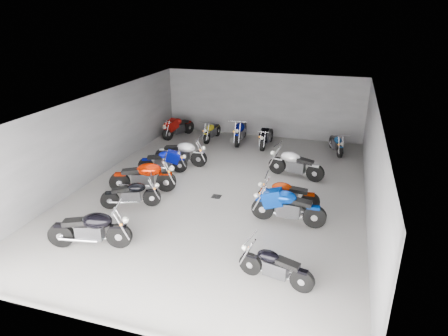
{
  "coord_description": "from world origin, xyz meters",
  "views": [
    {
      "loc": [
        3.96,
        -12.48,
        6.2
      ],
      "look_at": [
        0.19,
        -0.22,
        1.0
      ],
      "focal_mm": 32.0,
      "sensor_mm": 36.0,
      "label": 1
    }
  ],
  "objects_px": {
    "motorcycle_left_d": "(143,177)",
    "motorcycle_right_a": "(275,266)",
    "motorcycle_right_d": "(287,195)",
    "motorcycle_left_a": "(90,229)",
    "motorcycle_left_f": "(181,153)",
    "motorcycle_back_b": "(212,131)",
    "motorcycle_left_c": "(131,194)",
    "motorcycle_right_c": "(287,207)",
    "motorcycle_back_a": "(178,127)",
    "motorcycle_right_f": "(295,164)",
    "motorcycle_back_f": "(336,143)",
    "drain_grate": "(216,196)",
    "motorcycle_back_c": "(241,131)",
    "motorcycle_back_d": "(267,137)",
    "motorcycle_left_e": "(163,161)"
  },
  "relations": [
    {
      "from": "motorcycle_left_a",
      "to": "motorcycle_right_a",
      "type": "height_order",
      "value": "motorcycle_left_a"
    },
    {
      "from": "motorcycle_right_d",
      "to": "motorcycle_left_a",
      "type": "bearing_deg",
      "value": 125.45
    },
    {
      "from": "motorcycle_right_f",
      "to": "motorcycle_back_f",
      "type": "relative_size",
      "value": 1.22
    },
    {
      "from": "drain_grate",
      "to": "motorcycle_right_c",
      "type": "distance_m",
      "value": 2.9
    },
    {
      "from": "motorcycle_left_f",
      "to": "motorcycle_right_a",
      "type": "relative_size",
      "value": 1.18
    },
    {
      "from": "motorcycle_right_f",
      "to": "motorcycle_back_c",
      "type": "distance_m",
      "value": 4.76
    },
    {
      "from": "motorcycle_left_d",
      "to": "motorcycle_right_d",
      "type": "relative_size",
      "value": 1.12
    },
    {
      "from": "motorcycle_right_f",
      "to": "motorcycle_back_d",
      "type": "height_order",
      "value": "motorcycle_right_f"
    },
    {
      "from": "motorcycle_back_d",
      "to": "motorcycle_left_e",
      "type": "bearing_deg",
      "value": 55.67
    },
    {
      "from": "motorcycle_left_c",
      "to": "motorcycle_right_a",
      "type": "height_order",
      "value": "motorcycle_left_c"
    },
    {
      "from": "motorcycle_left_c",
      "to": "motorcycle_left_f",
      "type": "bearing_deg",
      "value": 153.54
    },
    {
      "from": "motorcycle_right_c",
      "to": "motorcycle_right_f",
      "type": "bearing_deg",
      "value": 5.93
    },
    {
      "from": "motorcycle_left_d",
      "to": "motorcycle_left_f",
      "type": "height_order",
      "value": "motorcycle_left_d"
    },
    {
      "from": "motorcycle_right_f",
      "to": "motorcycle_back_b",
      "type": "relative_size",
      "value": 1.15
    },
    {
      "from": "motorcycle_left_f",
      "to": "motorcycle_right_c",
      "type": "height_order",
      "value": "motorcycle_right_c"
    },
    {
      "from": "motorcycle_left_f",
      "to": "motorcycle_back_b",
      "type": "bearing_deg",
      "value": 173.5
    },
    {
      "from": "motorcycle_left_a",
      "to": "motorcycle_back_a",
      "type": "distance_m",
      "value": 10.16
    },
    {
      "from": "motorcycle_left_d",
      "to": "motorcycle_back_b",
      "type": "distance_m",
      "value": 6.4
    },
    {
      "from": "motorcycle_left_f",
      "to": "motorcycle_back_d",
      "type": "height_order",
      "value": "motorcycle_left_f"
    },
    {
      "from": "drain_grate",
      "to": "motorcycle_right_a",
      "type": "bearing_deg",
      "value": -55.38
    },
    {
      "from": "motorcycle_back_b",
      "to": "motorcycle_back_f",
      "type": "height_order",
      "value": "motorcycle_back_b"
    },
    {
      "from": "motorcycle_back_d",
      "to": "motorcycle_left_d",
      "type": "bearing_deg",
      "value": 65.47
    },
    {
      "from": "motorcycle_right_d",
      "to": "motorcycle_left_c",
      "type": "bearing_deg",
      "value": 102.71
    },
    {
      "from": "motorcycle_left_f",
      "to": "motorcycle_back_c",
      "type": "relative_size",
      "value": 0.97
    },
    {
      "from": "motorcycle_left_d",
      "to": "motorcycle_right_d",
      "type": "height_order",
      "value": "motorcycle_left_d"
    },
    {
      "from": "motorcycle_back_b",
      "to": "motorcycle_back_a",
      "type": "bearing_deg",
      "value": 4.89
    },
    {
      "from": "motorcycle_left_e",
      "to": "motorcycle_right_f",
      "type": "bearing_deg",
      "value": 83.24
    },
    {
      "from": "motorcycle_right_d",
      "to": "motorcycle_left_f",
      "type": "bearing_deg",
      "value": 58.53
    },
    {
      "from": "motorcycle_right_c",
      "to": "motorcycle_right_d",
      "type": "height_order",
      "value": "motorcycle_right_c"
    },
    {
      "from": "motorcycle_left_d",
      "to": "motorcycle_right_f",
      "type": "bearing_deg",
      "value": 101.42
    },
    {
      "from": "motorcycle_right_c",
      "to": "motorcycle_left_f",
      "type": "bearing_deg",
      "value": 56.6
    },
    {
      "from": "motorcycle_left_f",
      "to": "motorcycle_right_d",
      "type": "height_order",
      "value": "motorcycle_left_f"
    },
    {
      "from": "motorcycle_left_d",
      "to": "motorcycle_right_a",
      "type": "bearing_deg",
      "value": 37.14
    },
    {
      "from": "motorcycle_left_a",
      "to": "motorcycle_right_f",
      "type": "bearing_deg",
      "value": 128.74
    },
    {
      "from": "motorcycle_left_a",
      "to": "motorcycle_back_a",
      "type": "xyz_separation_m",
      "value": [
        -1.7,
        10.01,
        -0.04
      ]
    },
    {
      "from": "motorcycle_back_a",
      "to": "motorcycle_back_f",
      "type": "distance_m",
      "value": 7.8
    },
    {
      "from": "drain_grate",
      "to": "motorcycle_right_d",
      "type": "height_order",
      "value": "motorcycle_right_d"
    },
    {
      "from": "motorcycle_left_a",
      "to": "motorcycle_right_c",
      "type": "bearing_deg",
      "value": 104.9
    },
    {
      "from": "motorcycle_back_b",
      "to": "motorcycle_back_d",
      "type": "height_order",
      "value": "motorcycle_back_d"
    },
    {
      "from": "motorcycle_left_c",
      "to": "motorcycle_right_c",
      "type": "distance_m",
      "value": 5.09
    },
    {
      "from": "motorcycle_back_a",
      "to": "motorcycle_left_d",
      "type": "bearing_deg",
      "value": 123.54
    },
    {
      "from": "motorcycle_left_e",
      "to": "motorcycle_left_f",
      "type": "xyz_separation_m",
      "value": [
        0.39,
        0.94,
        0.07
      ]
    },
    {
      "from": "motorcycle_back_a",
      "to": "motorcycle_back_b",
      "type": "bearing_deg",
      "value": -158.15
    },
    {
      "from": "motorcycle_left_f",
      "to": "motorcycle_right_f",
      "type": "distance_m",
      "value": 4.71
    },
    {
      "from": "motorcycle_left_f",
      "to": "motorcycle_right_f",
      "type": "xyz_separation_m",
      "value": [
        4.71,
        0.11,
        0.0
      ]
    },
    {
      "from": "motorcycle_back_a",
      "to": "motorcycle_back_d",
      "type": "xyz_separation_m",
      "value": [
        4.6,
        -0.17,
        -0.03
      ]
    },
    {
      "from": "motorcycle_left_a",
      "to": "motorcycle_left_f",
      "type": "distance_m",
      "value": 6.43
    },
    {
      "from": "motorcycle_back_b",
      "to": "motorcycle_back_d",
      "type": "distance_m",
      "value": 2.8
    },
    {
      "from": "motorcycle_right_c",
      "to": "motorcycle_back_a",
      "type": "distance_m",
      "value": 9.73
    },
    {
      "from": "motorcycle_left_c",
      "to": "motorcycle_left_e",
      "type": "distance_m",
      "value": 3.06
    }
  ]
}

